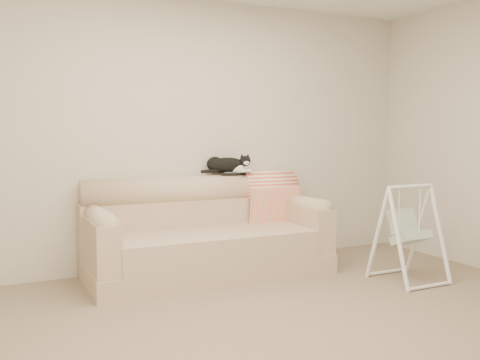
# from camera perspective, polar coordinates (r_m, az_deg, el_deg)

# --- Properties ---
(ground_plane) EXTENTS (5.00, 5.00, 0.00)m
(ground_plane) POSITION_cam_1_polar(r_m,az_deg,el_deg) (3.67, 5.63, -15.85)
(ground_plane) COLOR #776654
(ground_plane) RESTS_ON ground
(room_shell) EXTENTS (5.04, 4.04, 2.60)m
(room_shell) POSITION_cam_1_polar(r_m,az_deg,el_deg) (3.44, 5.85, 8.69)
(room_shell) COLOR beige
(room_shell) RESTS_ON ground
(sofa) EXTENTS (2.20, 0.93, 0.90)m
(sofa) POSITION_cam_1_polar(r_m,az_deg,el_deg) (4.99, -3.66, -6.04)
(sofa) COLOR tan
(sofa) RESTS_ON ground
(remote_a) EXTENTS (0.18, 0.07, 0.03)m
(remote_a) POSITION_cam_1_polar(r_m,az_deg,el_deg) (5.24, -1.13, 0.68)
(remote_a) COLOR black
(remote_a) RESTS_ON sofa
(remote_b) EXTENTS (0.17, 0.06, 0.02)m
(remote_b) POSITION_cam_1_polar(r_m,az_deg,el_deg) (5.31, 0.15, 0.71)
(remote_b) COLOR black
(remote_b) RESTS_ON sofa
(tuxedo_cat) EXTENTS (0.50, 0.30, 0.20)m
(tuxedo_cat) POSITION_cam_1_polar(r_m,az_deg,el_deg) (5.27, -1.36, 1.63)
(tuxedo_cat) COLOR black
(tuxedo_cat) RESTS_ON sofa
(throw_blanket) EXTENTS (0.54, 0.38, 0.58)m
(throw_blanket) POSITION_cam_1_polar(r_m,az_deg,el_deg) (5.47, 3.07, -1.09)
(throw_blanket) COLOR #DF4B32
(throw_blanket) RESTS_ON sofa
(baby_swing) EXTENTS (0.53, 0.57, 0.86)m
(baby_swing) POSITION_cam_1_polar(r_m,az_deg,el_deg) (4.96, 17.51, -5.39)
(baby_swing) COLOR white
(baby_swing) RESTS_ON ground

